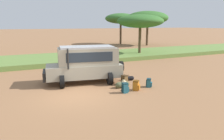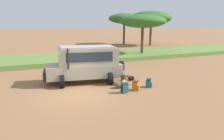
# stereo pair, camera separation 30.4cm
# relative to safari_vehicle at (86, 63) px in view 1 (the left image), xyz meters

# --- Properties ---
(ground_plane) EXTENTS (320.00, 320.00, 0.00)m
(ground_plane) POSITION_rel_safari_vehicle_xyz_m (-1.30, -2.47, -1.29)
(ground_plane) COLOR #936642
(grass_bank) EXTENTS (120.00, 7.00, 0.44)m
(grass_bank) POSITION_rel_safari_vehicle_xyz_m (-1.30, 9.47, -1.07)
(grass_bank) COLOR olive
(grass_bank) RESTS_ON ground_plane
(safari_vehicle) EXTENTS (5.47, 3.27, 2.44)m
(safari_vehicle) POSITION_rel_safari_vehicle_xyz_m (0.00, 0.00, 0.00)
(safari_vehicle) COLOR gray
(safari_vehicle) RESTS_ON ground_plane
(backpack_beside_front_wheel) EXTENTS (0.46, 0.43, 0.63)m
(backpack_beside_front_wheel) POSITION_rel_safari_vehicle_xyz_m (2.06, -1.64, -0.99)
(backpack_beside_front_wheel) COLOR brown
(backpack_beside_front_wheel) RESTS_ON ground_plane
(backpack_cluster_center) EXTENTS (0.47, 0.47, 0.54)m
(backpack_cluster_center) POSITION_rel_safari_vehicle_xyz_m (3.20, -2.75, -1.03)
(backpack_cluster_center) COLOR #235B6B
(backpack_cluster_center) RESTS_ON ground_plane
(backpack_near_rear_wheel) EXTENTS (0.51, 0.51, 0.60)m
(backpack_near_rear_wheel) POSITION_rel_safari_vehicle_xyz_m (2.12, -3.01, -1.00)
(backpack_near_rear_wheel) COLOR #B26619
(backpack_near_rear_wheel) RESTS_ON ground_plane
(backpack_outermost) EXTENTS (0.41, 0.34, 0.58)m
(backpack_outermost) POSITION_rel_safari_vehicle_xyz_m (1.29, -3.15, -1.01)
(backpack_outermost) COLOR #235B6B
(backpack_outermost) RESTS_ON ground_plane
(duffel_bag_low_black_case) EXTENTS (0.96, 0.38, 0.48)m
(duffel_bag_low_black_case) POSITION_rel_safari_vehicle_xyz_m (1.64, -2.17, -1.10)
(duffel_bag_low_black_case) COLOR #4C5133
(duffel_bag_low_black_case) RESTS_ON ground_plane
(duffel_bag_soft_canvas) EXTENTS (0.83, 0.42, 0.40)m
(duffel_bag_soft_canvas) POSITION_rel_safari_vehicle_xyz_m (2.82, -0.79, -1.14)
(duffel_bag_soft_canvas) COLOR black
(duffel_bag_soft_canvas) RESTS_ON ground_plane
(acacia_tree_centre_back) EXTENTS (5.58, 5.22, 4.97)m
(acacia_tree_centre_back) POSITION_rel_safari_vehicle_xyz_m (9.62, 8.54, 2.87)
(acacia_tree_centre_back) COLOR brown
(acacia_tree_centre_back) RESTS_ON ground_plane
(acacia_tree_right_mid) EXTENTS (5.92, 6.44, 5.84)m
(acacia_tree_right_mid) POSITION_rel_safari_vehicle_xyz_m (15.27, 24.38, 3.54)
(acacia_tree_right_mid) COLOR brown
(acacia_tree_right_mid) RESTS_ON ground_plane
(acacia_tree_far_right) EXTENTS (7.50, 6.92, 6.11)m
(acacia_tree_far_right) POSITION_rel_safari_vehicle_xyz_m (18.31, 19.80, 3.59)
(acacia_tree_far_right) COLOR brown
(acacia_tree_far_right) RESTS_ON ground_plane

